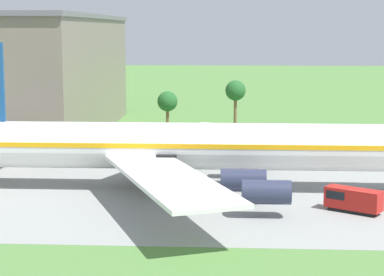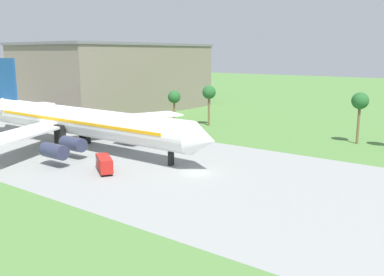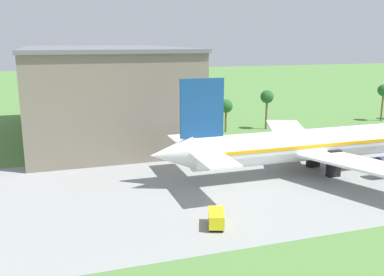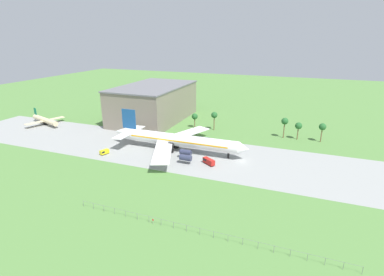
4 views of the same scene
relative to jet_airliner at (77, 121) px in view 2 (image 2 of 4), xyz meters
name	(u,v)px [view 2 (image 2 of 4)]	position (x,y,z in m)	size (l,w,h in m)	color
ground_plane	(198,173)	(32.06, -1.18, -5.41)	(600.00, 600.00, 0.00)	#517F3D
taxiway_strip	(198,173)	(32.06, -1.18, -5.40)	(320.00, 44.00, 0.02)	gray
jet_airliner	(77,121)	(0.00, 0.00, 0.00)	(69.24, 56.36, 18.12)	white
catering_van	(104,164)	(19.26, -9.82, -4.00)	(6.21, 5.03, 2.62)	black
terminal_building	(118,77)	(-36.56, 46.07, 5.80)	(36.72, 61.20, 22.39)	slate
palm_tree_row	(302,103)	(33.00, 38.34, 2.60)	(73.45, 3.60, 11.14)	brown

